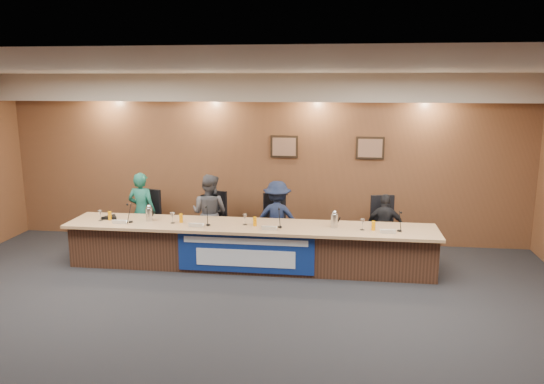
{
  "coord_description": "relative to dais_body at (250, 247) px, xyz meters",
  "views": [
    {
      "loc": [
        1.47,
        -5.94,
        3.07
      ],
      "look_at": [
        0.37,
        2.45,
        1.29
      ],
      "focal_mm": 35.0,
      "sensor_mm": 36.0,
      "label": 1
    }
  ],
  "objects": [
    {
      "name": "floor",
      "position": [
        0.0,
        -2.4,
        -0.35
      ],
      "size": [
        10.0,
        10.0,
        0.0
      ],
      "primitive_type": "plane",
      "color": "black",
      "rests_on": "ground"
    },
    {
      "name": "ceiling",
      "position": [
        0.0,
        -2.4,
        2.85
      ],
      "size": [
        10.0,
        8.0,
        0.04
      ],
      "primitive_type": "cube",
      "color": "silver",
      "rests_on": "wall_back"
    },
    {
      "name": "wall_back",
      "position": [
        0.0,
        1.6,
        1.25
      ],
      "size": [
        10.0,
        0.04,
        3.2
      ],
      "primitive_type": "cube",
      "color": "brown",
      "rests_on": "floor"
    },
    {
      "name": "soffit",
      "position": [
        0.0,
        1.35,
        2.6
      ],
      "size": [
        10.0,
        0.5,
        0.5
      ],
      "primitive_type": "cube",
      "color": "beige",
      "rests_on": "wall_back"
    },
    {
      "name": "dais_body",
      "position": [
        0.0,
        0.0,
        0.0
      ],
      "size": [
        6.0,
        0.8,
        0.7
      ],
      "primitive_type": "cube",
      "color": "#422619",
      "rests_on": "floor"
    },
    {
      "name": "dais_top",
      "position": [
        0.0,
        -0.05,
        0.38
      ],
      "size": [
        6.1,
        0.95,
        0.05
      ],
      "primitive_type": "cube",
      "color": "tan",
      "rests_on": "dais_body"
    },
    {
      "name": "banner",
      "position": [
        0.0,
        -0.41,
        0.03
      ],
      "size": [
        2.2,
        0.02,
        0.65
      ],
      "primitive_type": "cube",
      "color": "navy",
      "rests_on": "dais_body"
    },
    {
      "name": "banner_text_upper",
      "position": [
        0.0,
        -0.43,
        0.23
      ],
      "size": [
        2.0,
        0.01,
        0.1
      ],
      "primitive_type": "cube",
      "color": "silver",
      "rests_on": "banner"
    },
    {
      "name": "banner_text_lower",
      "position": [
        0.0,
        -0.43,
        -0.05
      ],
      "size": [
        1.6,
        0.01,
        0.28
      ],
      "primitive_type": "cube",
      "color": "silver",
      "rests_on": "banner"
    },
    {
      "name": "wall_photo_left",
      "position": [
        0.4,
        1.57,
        1.5
      ],
      "size": [
        0.52,
        0.04,
        0.42
      ],
      "primitive_type": "cube",
      "color": "black",
      "rests_on": "wall_back"
    },
    {
      "name": "wall_photo_right",
      "position": [
        2.0,
        1.57,
        1.5
      ],
      "size": [
        0.52,
        0.04,
        0.42
      ],
      "primitive_type": "cube",
      "color": "black",
      "rests_on": "wall_back"
    },
    {
      "name": "panelist_a",
      "position": [
        -2.14,
        0.73,
        0.37
      ],
      "size": [
        0.56,
        0.4,
        1.44
      ],
      "primitive_type": "imported",
      "rotation": [
        0.0,
        0.0,
        3.03
      ],
      "color": "#175846",
      "rests_on": "floor"
    },
    {
      "name": "panelist_b",
      "position": [
        -0.86,
        0.73,
        0.37
      ],
      "size": [
        0.81,
        0.7,
        1.44
      ],
      "primitive_type": "imported",
      "rotation": [
        0.0,
        0.0,
        2.88
      ],
      "color": "#444348",
      "rests_on": "floor"
    },
    {
      "name": "panelist_c",
      "position": [
        0.37,
        0.73,
        0.32
      ],
      "size": [
        0.88,
        0.52,
        1.34
      ],
      "primitive_type": "imported",
      "rotation": [
        0.0,
        0.0,
        3.12
      ],
      "color": "#141C36",
      "rests_on": "floor"
    },
    {
      "name": "panelist_d",
      "position": [
        2.26,
        0.73,
        0.23
      ],
      "size": [
        0.71,
        0.36,
        1.16
      ],
      "primitive_type": "imported",
      "rotation": [
        0.0,
        0.0,
        3.02
      ],
      "color": "black",
      "rests_on": "floor"
    },
    {
      "name": "office_chair_a",
      "position": [
        -2.14,
        0.83,
        0.13
      ],
      "size": [
        0.61,
        0.61,
        0.08
      ],
      "primitive_type": "cube",
      "rotation": [
        0.0,
        0.0,
        -0.34
      ],
      "color": "black",
      "rests_on": "floor"
    },
    {
      "name": "office_chair_b",
      "position": [
        -0.86,
        0.83,
        0.13
      ],
      "size": [
        0.58,
        0.58,
        0.08
      ],
      "primitive_type": "cube",
      "rotation": [
        0.0,
        0.0,
        -0.25
      ],
      "color": "black",
      "rests_on": "floor"
    },
    {
      "name": "office_chair_c",
      "position": [
        0.37,
        0.83,
        0.13
      ],
      "size": [
        0.63,
        0.63,
        0.08
      ],
      "primitive_type": "cube",
      "rotation": [
        0.0,
        0.0,
        0.42
      ],
      "color": "black",
      "rests_on": "floor"
    },
    {
      "name": "office_chair_d",
      "position": [
        2.26,
        0.83,
        0.13
      ],
      "size": [
        0.56,
        0.56,
        0.08
      ],
      "primitive_type": "cube",
      "rotation": [
        0.0,
        0.0,
        0.17
      ],
      "color": "black",
      "rests_on": "floor"
    },
    {
      "name": "nameplate_a",
      "position": [
        -2.14,
        -0.29,
        0.45
      ],
      "size": [
        0.24,
        0.08,
        0.1
      ],
      "primitive_type": "cube",
      "rotation": [
        0.31,
        0.0,
        0.0
      ],
      "color": "white",
      "rests_on": "dais_top"
    },
    {
      "name": "microphone_a",
      "position": [
        -1.99,
        -0.16,
        0.41
      ],
      "size": [
        0.07,
        0.07,
        0.02
      ],
      "primitive_type": "cylinder",
      "color": "black",
      "rests_on": "dais_top"
    },
    {
      "name": "juice_glass_a",
      "position": [
        -2.4,
        -0.06,
        0.47
      ],
      "size": [
        0.06,
        0.06,
        0.15
      ],
      "primitive_type": "cylinder",
      "color": "orange",
      "rests_on": "dais_top"
    },
    {
      "name": "water_glass_a",
      "position": [
        -2.54,
        -0.13,
        0.49
      ],
      "size": [
        0.08,
        0.08,
        0.18
      ],
      "primitive_type": "cylinder",
      "color": "silver",
      "rests_on": "dais_top"
    },
    {
      "name": "nameplate_b",
      "position": [
        -0.83,
        -0.33,
        0.45
      ],
      "size": [
        0.24,
        0.08,
        0.1
      ],
      "primitive_type": "cube",
      "rotation": [
        0.31,
        0.0,
        0.0
      ],
      "color": "white",
      "rests_on": "dais_top"
    },
    {
      "name": "microphone_b",
      "position": [
        -0.66,
        -0.18,
        0.41
      ],
      "size": [
        0.07,
        0.07,
        0.02
      ],
      "primitive_type": "cylinder",
      "color": "black",
      "rests_on": "dais_top"
    },
    {
      "name": "juice_glass_b",
      "position": [
        -1.15,
        -0.07,
        0.47
      ],
      "size": [
        0.06,
        0.06,
        0.15
      ],
      "primitive_type": "cylinder",
      "color": "orange",
      "rests_on": "dais_top"
    },
    {
      "name": "water_glass_b",
      "position": [
        -1.28,
        -0.12,
        0.49
      ],
      "size": [
        0.08,
        0.08,
        0.18
      ],
      "primitive_type": "cylinder",
      "color": "silver",
      "rests_on": "dais_top"
    },
    {
      "name": "nameplate_c",
      "position": [
        0.37,
        -0.34,
        0.45
      ],
      "size": [
        0.24,
        0.08,
        0.1
      ],
      "primitive_type": "cube",
      "rotation": [
        0.31,
        0.0,
        0.0
      ],
      "color": "white",
      "rests_on": "dais_top"
    },
    {
      "name": "microphone_c",
      "position": [
        0.52,
        -0.15,
        0.41
      ],
      "size": [
        0.07,
        0.07,
        0.02
      ],
      "primitive_type": "cylinder",
      "color": "black",
      "rests_on": "dais_top"
    },
    {
      "name": "juice_glass_c",
      "position": [
        0.11,
        -0.11,
        0.47
      ],
      "size": [
        0.06,
        0.06,
        0.15
      ],
      "primitive_type": "cylinder",
      "color": "orange",
      "rests_on": "dais_top"
    },
    {
      "name": "water_glass_c",
      "position": [
        -0.07,
        -0.07,
        0.49
      ],
      "size": [
        0.08,
        0.08,
        0.18
      ],
      "primitive_type": "cylinder",
      "color": "silver",
      "rests_on": "dais_top"
    },
    {
      "name": "nameplate_d",
      "position": [
        2.23,
        -0.29,
        0.45
      ],
      "size": [
        0.24,
        0.08,
        0.1
      ],
      "primitive_type": "cube",
      "rotation": [
        0.31,
        0.0,
        0.0
      ],
      "color": "white",
      "rests_on": "dais_top"
    },
    {
      "name": "microphone_d",
      "position": [
        2.41,
        -0.13,
        0.41
      ],
      "size": [
        0.07,
        0.07,
        0.02
      ],
      "primitive_type": "cylinder",
      "color": "black",
      "rests_on": "dais_top"
    },
    {
      "name": "juice_glass_d",
      "position": [
        2.01,
        -0.12,
        0.47
      ],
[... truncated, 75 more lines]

